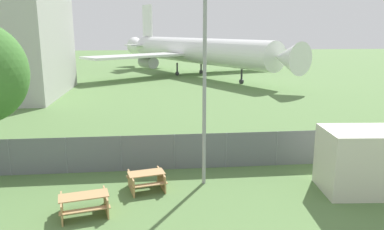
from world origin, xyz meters
name	(u,v)px	position (x,y,z in m)	size (l,w,h in m)	color
perimeter_fence	(226,150)	(0.00, 9.74, 0.88)	(56.07, 0.07, 1.76)	slate
airplane	(194,51)	(2.58, 47.98, 3.62)	(30.30, 36.77, 10.91)	white
portable_cabin	(378,161)	(5.73, 6.35, 1.33)	(4.73, 2.71, 2.66)	beige
picnic_bench_near_cabin	(84,202)	(-6.11, 5.49, 0.47)	(2.03, 1.76, 0.76)	tan
picnic_bench_open_grass	(146,179)	(-3.87, 7.48, 0.46)	(1.77, 1.70, 0.76)	tan
light_mast	(205,56)	(-1.36, 7.90, 5.58)	(0.44, 0.44, 9.35)	#99999E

